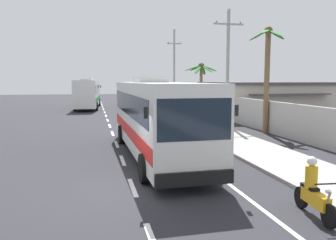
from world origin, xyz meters
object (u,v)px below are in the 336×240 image
(coach_bus_far_lane, at_px, (88,93))
(pedestrian_near_kerb, at_px, (226,119))
(motorcycle_beside_bus, at_px, (313,192))
(roadside_building, at_px, (265,99))
(utility_pole_mid, at_px, (228,66))
(coach_bus_foreground, at_px, (155,115))
(palm_second, at_px, (201,77))
(palm_nearest, at_px, (267,65))
(utility_pole_far, at_px, (174,68))

(coach_bus_far_lane, distance_m, pedestrian_near_kerb, 25.34)
(coach_bus_far_lane, bearing_deg, motorcycle_beside_bus, -80.36)
(coach_bus_far_lane, xyz_separation_m, roadside_building, (17.45, -13.66, -0.29))
(roadside_building, bearing_deg, pedestrian_near_kerb, -129.57)
(coach_bus_far_lane, distance_m, utility_pole_mid, 22.91)
(coach_bus_far_lane, xyz_separation_m, motorcycle_beside_bus, (6.28, -36.95, -1.36))
(coach_bus_foreground, bearing_deg, palm_second, 64.47)
(palm_second, bearing_deg, pedestrian_near_kerb, -97.74)
(palm_nearest, bearing_deg, pedestrian_near_kerb, -178.84)
(palm_nearest, bearing_deg, utility_pole_far, 94.29)
(pedestrian_near_kerb, xyz_separation_m, palm_second, (1.28, 9.40, 2.84))
(coach_bus_far_lane, relative_size, pedestrian_near_kerb, 7.17)
(coach_bus_far_lane, relative_size, utility_pole_mid, 1.34)
(pedestrian_near_kerb, distance_m, utility_pole_mid, 5.28)
(pedestrian_near_kerb, distance_m, roadside_building, 12.86)
(coach_bus_foreground, distance_m, utility_pole_far, 26.94)
(palm_nearest, bearing_deg, coach_bus_far_lane, 117.38)
(motorcycle_beside_bus, distance_m, utility_pole_far, 34.47)
(motorcycle_beside_bus, bearing_deg, coach_bus_foreground, 108.70)
(pedestrian_near_kerb, relative_size, utility_pole_far, 0.17)
(utility_pole_far, bearing_deg, coach_bus_foreground, -105.40)
(palm_nearest, height_order, roadside_building, palm_nearest)
(coach_bus_foreground, distance_m, utility_pole_mid, 11.68)
(pedestrian_near_kerb, bearing_deg, coach_bus_foreground, 102.85)
(coach_bus_foreground, xyz_separation_m, pedestrian_near_kerb, (5.73, 5.28, -0.95))
(motorcycle_beside_bus, bearing_deg, palm_second, 79.40)
(utility_pole_mid, height_order, utility_pole_far, utility_pole_far)
(motorcycle_beside_bus, xyz_separation_m, roadside_building, (11.17, 23.29, 1.08))
(palm_second, bearing_deg, roadside_building, 4.12)
(coach_bus_far_lane, bearing_deg, utility_pole_mid, -61.81)
(utility_pole_far, xyz_separation_m, palm_nearest, (1.53, -20.46, -0.47))
(roadside_building, bearing_deg, palm_nearest, -118.19)
(roadside_building, bearing_deg, utility_pole_mid, -136.35)
(coach_bus_foreground, bearing_deg, roadside_building, 47.49)
(utility_pole_mid, distance_m, utility_pole_far, 17.02)
(motorcycle_beside_bus, bearing_deg, roadside_building, 64.38)
(palm_second, bearing_deg, utility_pole_far, 89.51)
(utility_pole_far, bearing_deg, coach_bus_far_lane, 164.03)
(utility_pole_mid, xyz_separation_m, utility_pole_far, (-0.11, 17.01, 0.41))
(coach_bus_far_lane, height_order, motorcycle_beside_bus, coach_bus_far_lane)
(palm_nearest, bearing_deg, palm_second, 99.88)
(utility_pole_mid, relative_size, palm_nearest, 1.24)
(motorcycle_beside_bus, xyz_separation_m, utility_pole_far, (4.36, 33.91, 4.42))
(motorcycle_beside_bus, bearing_deg, utility_pole_mid, 75.19)
(coach_bus_far_lane, relative_size, palm_nearest, 1.66)
(palm_second, bearing_deg, coach_bus_foreground, -115.53)
(motorcycle_beside_bus, relative_size, palm_nearest, 0.27)
(coach_bus_far_lane, bearing_deg, pedestrian_near_kerb, -68.53)
(coach_bus_far_lane, height_order, palm_second, palm_second)
(pedestrian_near_kerb, distance_m, palm_nearest, 4.62)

